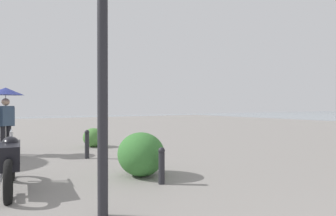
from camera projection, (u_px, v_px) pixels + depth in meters
name	position (u px, v px, depth m)	size (l,w,h in m)	color
lamppost	(102.00, 29.00, 3.69)	(0.98, 0.28, 3.72)	#232328
motorcycle	(10.00, 161.00, 4.91)	(2.17, 0.44, 1.06)	black
pedestrian	(6.00, 102.00, 8.30)	(1.00, 1.00, 2.03)	black
bollard_near	(162.00, 165.00, 5.25)	(0.13, 0.13, 0.70)	#232328
bollard_mid	(87.00, 144.00, 7.78)	(0.13, 0.13, 0.81)	#232328
shrub_low	(93.00, 137.00, 9.98)	(0.80, 0.72, 0.68)	#477F38
shrub_round	(141.00, 154.00, 5.86)	(1.08, 0.97, 0.92)	#387533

